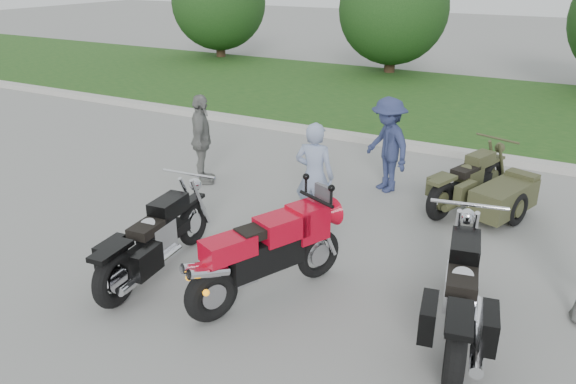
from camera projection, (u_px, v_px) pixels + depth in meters
The scene contains 12 objects.
ground at pixel (256, 279), 6.99m from camera, with size 80.00×80.00×0.00m, color gray.
curb at pixel (406, 145), 11.82m from camera, with size 60.00×0.30×0.15m, color #B9B7AF.
grass_strip at pixel (453, 104), 15.19m from camera, with size 60.00×8.00×0.14m, color #3E6322.
tree_far_left at pixel (219, 2), 21.54m from camera, with size 3.60×3.60×4.00m.
tree_mid_left at pixel (393, 9), 18.43m from camera, with size 3.60×3.60×4.00m.
sportbike_red at pixel (265, 252), 6.37m from camera, with size 1.04×2.03×1.02m.
cruiser_left at pixel (153, 243), 6.91m from camera, with size 0.51×2.31×0.89m.
cruiser_right at pixel (460, 297), 5.73m from camera, with size 0.72×2.45×0.95m.
cruiser_sidecar at pixel (487, 192), 8.60m from camera, with size 1.46×2.09×0.83m.
person_stripe at pixel (314, 176), 8.07m from camera, with size 0.58×0.38×1.60m, color #8E9FC2.
person_denim at pixel (388, 145), 9.40m from camera, with size 1.04×0.60×1.62m, color navy.
person_back at pixel (202, 140), 9.74m from camera, with size 0.93×0.39×1.58m, color gray.
Camera 1 is at (3.26, -5.11, 3.67)m, focal length 35.00 mm.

